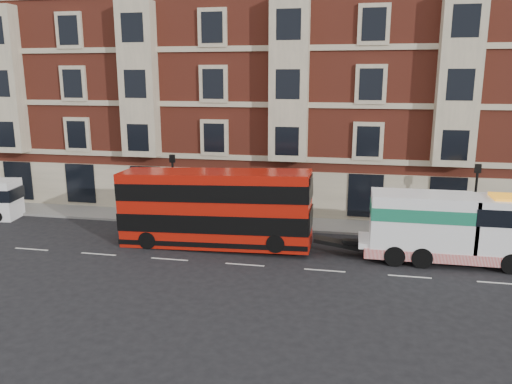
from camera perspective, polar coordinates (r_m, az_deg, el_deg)
ground at (r=25.38m, az=-1.29°, el=-8.31°), size 120.00×120.00×0.00m
sidewalk at (r=32.34m, az=1.57°, el=-3.45°), size 90.00×3.00×0.15m
victorian_terrace at (r=38.39m, az=4.35°, el=14.20°), size 45.00×12.00×20.40m
lamp_post_west at (r=32.01m, az=-9.45°, el=1.01°), size 0.35×0.15×4.35m
lamp_post_east at (r=30.79m, az=23.76°, el=-0.40°), size 0.35×0.15×4.35m
double_decker_bus at (r=27.42m, az=-4.73°, el=-1.77°), size 10.52×2.41×4.26m
tow_truck at (r=26.95m, az=20.84°, el=-3.73°), size 8.42×2.49×3.51m
pedestrian at (r=34.98m, az=-12.50°, el=-1.04°), size 0.62×0.46×1.57m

